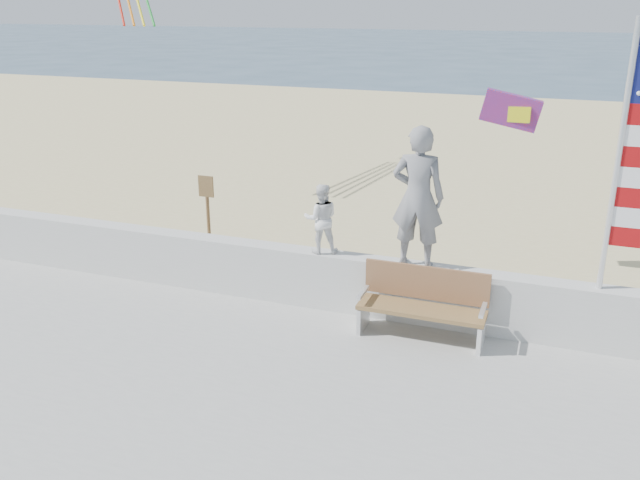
{
  "coord_description": "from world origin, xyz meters",
  "views": [
    {
      "loc": [
        3.5,
        -7.18,
        4.75
      ],
      "look_at": [
        0.2,
        1.8,
        1.35
      ],
      "focal_mm": 38.0,
      "sensor_mm": 36.0,
      "label": 1
    }
  ],
  "objects_px": {
    "child": "(321,219)",
    "bench": "(423,303)",
    "adult": "(418,197)",
    "flag": "(631,149)"
  },
  "relations": [
    {
      "from": "adult",
      "to": "bench",
      "type": "relative_size",
      "value": 1.14
    },
    {
      "from": "adult",
      "to": "flag",
      "type": "distance_m",
      "value": 2.8
    },
    {
      "from": "child",
      "to": "flag",
      "type": "bearing_deg",
      "value": 157.56
    },
    {
      "from": "adult",
      "to": "bench",
      "type": "distance_m",
      "value": 1.51
    },
    {
      "from": "flag",
      "to": "adult",
      "type": "bearing_deg",
      "value": 179.99
    },
    {
      "from": "child",
      "to": "flag",
      "type": "xyz_separation_m",
      "value": [
        4.13,
        -0.0,
        1.37
      ]
    },
    {
      "from": "adult",
      "to": "flag",
      "type": "relative_size",
      "value": 0.59
    },
    {
      "from": "child",
      "to": "bench",
      "type": "xyz_separation_m",
      "value": [
        1.71,
        -0.45,
        -0.93
      ]
    },
    {
      "from": "adult",
      "to": "bench",
      "type": "xyz_separation_m",
      "value": [
        0.24,
        -0.45,
        -1.42
      ]
    },
    {
      "from": "child",
      "to": "bench",
      "type": "relative_size",
      "value": 0.6
    }
  ]
}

